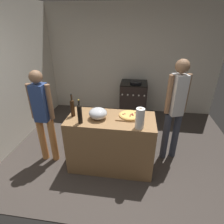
% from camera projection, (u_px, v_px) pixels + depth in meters
% --- Properties ---
extents(ground_plane, '(4.47, 3.59, 0.02)m').
position_uv_depth(ground_plane, '(118.00, 140.00, 3.68)').
color(ground_plane, '#3F3833').
extents(kitchen_wall_rear, '(4.47, 0.10, 2.60)m').
position_uv_depth(kitchen_wall_rear, '(126.00, 61.00, 4.47)').
color(kitchen_wall_rear, silver).
rests_on(kitchen_wall_rear, ground_plane).
extents(kitchen_wall_left, '(0.10, 3.59, 2.60)m').
position_uv_depth(kitchen_wall_left, '(14.00, 74.00, 3.35)').
color(kitchen_wall_left, silver).
rests_on(kitchen_wall_left, ground_plane).
extents(counter, '(1.31, 0.63, 0.89)m').
position_uv_depth(counter, '(111.00, 142.00, 2.86)').
color(counter, '#9E7247').
rests_on(counter, ground_plane).
extents(cutting_board, '(0.40, 0.32, 0.02)m').
position_uv_depth(cutting_board, '(130.00, 116.00, 2.69)').
color(cutting_board, '#9E7247').
rests_on(cutting_board, counter).
extents(pizza, '(0.33, 0.33, 0.03)m').
position_uv_depth(pizza, '(130.00, 115.00, 2.68)').
color(pizza, tan).
rests_on(pizza, cutting_board).
extents(mixing_bowl, '(0.27, 0.27, 0.16)m').
position_uv_depth(mixing_bowl, '(98.00, 113.00, 2.61)').
color(mixing_bowl, '#B2B2B7').
rests_on(mixing_bowl, counter).
extents(paper_towel_roll, '(0.12, 0.12, 0.29)m').
position_uv_depth(paper_towel_roll, '(140.00, 118.00, 2.35)').
color(paper_towel_roll, white).
rests_on(paper_towel_roll, counter).
extents(wine_bottle_green, '(0.07, 0.07, 0.35)m').
position_uv_depth(wine_bottle_green, '(80.00, 113.00, 2.47)').
color(wine_bottle_green, black).
rests_on(wine_bottle_green, counter).
extents(wine_bottle_amber, '(0.06, 0.06, 0.35)m').
position_uv_depth(wine_bottle_amber, '(72.00, 107.00, 2.66)').
color(wine_bottle_amber, '#331E0F').
rests_on(wine_bottle_amber, counter).
extents(stove, '(0.63, 0.59, 0.92)m').
position_uv_depth(stove, '(133.00, 99.00, 4.47)').
color(stove, black).
rests_on(stove, ground_plane).
extents(person_in_stripes, '(0.37, 0.20, 1.57)m').
position_uv_depth(person_in_stripes, '(43.00, 113.00, 2.79)').
color(person_in_stripes, '#D88C4C').
rests_on(person_in_stripes, ground_plane).
extents(person_in_red, '(0.35, 0.26, 1.71)m').
position_uv_depth(person_in_red, '(176.00, 106.00, 2.81)').
color(person_in_red, '#383D4C').
rests_on(person_in_red, ground_plane).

